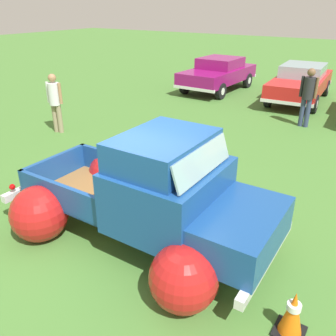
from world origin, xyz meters
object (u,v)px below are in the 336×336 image
at_px(show_car_0, 218,73).
at_px(spectator_2, 308,94).
at_px(spectator_0, 55,100).
at_px(lane_cone_1, 201,169).
at_px(vintage_pickup_truck, 156,203).
at_px(show_car_1, 301,81).
at_px(lane_cone_0, 293,313).

relative_size(show_car_0, spectator_2, 2.34).
height_order(show_car_0, spectator_0, spectator_0).
xyz_separation_m(show_car_0, lane_cone_1, (3.74, -8.48, -0.47)).
height_order(show_car_0, spectator_2, spectator_2).
distance_m(vintage_pickup_truck, show_car_1, 10.92).
bearing_deg(spectator_2, spectator_0, 128.32).
height_order(vintage_pickup_truck, lane_cone_0, vintage_pickup_truck).
xyz_separation_m(vintage_pickup_truck, spectator_2, (0.44, 7.63, 0.30)).
bearing_deg(show_car_1, spectator_0, -36.63).
bearing_deg(show_car_0, lane_cone_0, 31.51).
bearing_deg(show_car_1, vintage_pickup_truck, -0.85).
bearing_deg(lane_cone_0, lane_cone_1, 134.02).
height_order(vintage_pickup_truck, spectator_2, vintage_pickup_truck).
xyz_separation_m(vintage_pickup_truck, lane_cone_0, (2.39, -0.59, -0.45)).
bearing_deg(vintage_pickup_truck, show_car_0, 110.76).
distance_m(spectator_0, lane_cone_0, 8.86).
distance_m(vintage_pickup_truck, show_car_0, 11.62).
bearing_deg(vintage_pickup_truck, show_car_1, 92.66).
height_order(vintage_pickup_truck, spectator_0, vintage_pickup_truck).
relative_size(spectator_2, lane_cone_1, 2.92).
relative_size(lane_cone_0, lane_cone_1, 1.00).
height_order(show_car_1, spectator_0, spectator_0).
relative_size(vintage_pickup_truck, spectator_0, 2.61).
bearing_deg(spectator_2, lane_cone_0, -165.79).
height_order(show_car_0, show_car_1, same).
xyz_separation_m(show_car_1, spectator_2, (1.03, -3.28, 0.28)).
distance_m(show_car_1, lane_cone_0, 11.88).
relative_size(show_car_0, spectator_0, 2.43).
relative_size(show_car_1, lane_cone_1, 7.65).
height_order(spectator_0, spectator_2, spectator_2).
xyz_separation_m(vintage_pickup_truck, show_car_1, (-0.59, 10.90, 0.03)).
xyz_separation_m(show_car_0, show_car_1, (3.61, 0.07, 0.00)).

